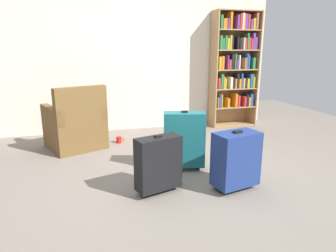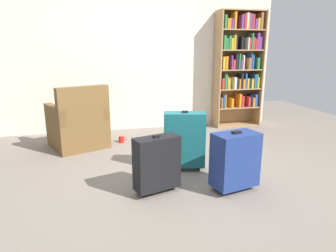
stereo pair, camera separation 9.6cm
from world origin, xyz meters
name	(u,v)px [view 1 (the left image)]	position (x,y,z in m)	size (l,w,h in m)	color
ground_plane	(170,176)	(0.00, 0.00, 0.00)	(8.43, 8.43, 0.00)	slate
back_wall	(135,54)	(0.00, 2.21, 1.30)	(4.82, 0.10, 2.60)	beige
bookshelf	(235,64)	(1.75, 1.98, 1.11)	(0.83, 0.33, 2.02)	#A87F51
armchair	(76,126)	(-1.02, 1.32, 0.32)	(0.92, 0.92, 0.90)	brown
mug	(119,140)	(-0.41, 1.39, 0.05)	(0.12, 0.08, 0.10)	red
suitcase_black	(158,163)	(-0.22, -0.34, 0.31)	(0.48, 0.31, 0.59)	black
suitcase_teal	(184,139)	(0.21, 0.16, 0.36)	(0.50, 0.31, 0.70)	#19666B
suitcase_navy_blue	(236,159)	(0.54, -0.47, 0.32)	(0.49, 0.35, 0.61)	navy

